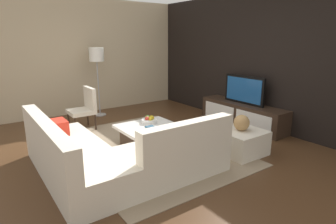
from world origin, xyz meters
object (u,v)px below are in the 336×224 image
Objects in this scene: accent_chair_near at (85,106)px; fruit_bowl at (149,120)px; media_console at (242,115)px; decorative_ball at (242,123)px; sectional_couch at (112,156)px; floor_lamp at (97,58)px; television at (244,90)px; book_stack at (151,129)px; ottoman at (240,142)px; coffee_table at (150,136)px.

accent_chair_near reaches higher than fruit_bowl.
fruit_bowl is (-0.28, -2.20, 0.18)m from media_console.
decorative_ball is at bearing 37.51° from fruit_bowl.
sectional_couch is at bearing -54.45° from fruit_bowl.
accent_chair_near is 3.36× the size of decorative_ball.
decorative_ball reaches higher than media_console.
floor_lamp is at bearing 160.76° from sectional_couch.
television is 0.61× the size of floor_lamp.
floor_lamp is at bearing 175.43° from book_stack.
sectional_couch is 3.28× the size of ottoman.
media_console is at bearing 98.57° from sectional_couch.
television reaches higher than accent_chair_near.
book_stack is at bearing -4.57° from floor_lamp.
floor_lamp is 6.34× the size of decorative_ball.
media_console is 11.84× the size of book_stack.
sectional_couch is at bearing -103.61° from decorative_ball.
accent_chair_near is at bearing -122.15° from television.
sectional_couch is at bearing -66.68° from book_stack.
accent_chair_near is 0.53× the size of floor_lamp.
accent_chair_near is at bearing -149.76° from ottoman.
decorative_ball is 1.51× the size of book_stack.
book_stack is at bearing -126.16° from decorative_ball.
ottoman reaches higher than coffee_table.
decorative_ball reaches higher than book_stack.
coffee_table is 3.55× the size of fruit_bowl.
coffee_table is 1.57m from decorative_ball.
floor_lamp is 2.35× the size of ottoman.
sectional_couch is 2.64× the size of accent_chair_near.
decorative_ball reaches higher than coffee_table.
coffee_table is (-0.10, -2.30, -0.05)m from media_console.
floor_lamp reaches higher than decorative_ball.
coffee_table is at bearing 152.07° from book_stack.
fruit_bowl is (-0.18, 0.10, 0.23)m from coffee_table.
fruit_bowl reaches higher than book_stack.
floor_lamp reaches higher than sectional_couch.
decorative_ball is at bearing 44.59° from coffee_table.
floor_lamp is at bearing 179.95° from fruit_bowl.
television is 3.60× the size of fruit_bowl.
sectional_couch is 2.31× the size of coffee_table.
ottoman is 2.70× the size of decorative_ball.
media_console is at bearing 129.24° from decorative_ball.
media_console is 3.32m from sectional_couch.
media_console is 2.04× the size of coffee_table.
ottoman is 1.50m from book_stack.
coffee_table is 0.33m from book_stack.
accent_chair_near is (-1.78, -2.84, 0.24)m from media_console.
accent_chair_near is at bearing -167.45° from book_stack.
coffee_table is 3.83× the size of decorative_ball.
media_console is 1.57m from ottoman.
fruit_bowl is (-0.28, -2.20, -0.37)m from television.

